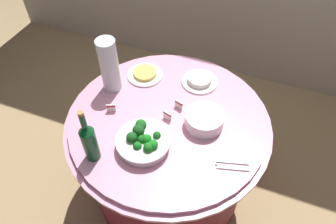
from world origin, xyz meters
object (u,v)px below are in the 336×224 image
label_placard_rear (179,104)px  decorative_fruit_vase (110,68)px  wine_bottle (89,141)px  broccoli_bowl (143,141)px  serving_tongs (231,166)px  label_placard_front (167,116)px  food_plate_noodles (145,74)px  food_plate_rice (200,80)px  label_placard_mid (111,108)px  plate_stack (204,120)px

label_placard_rear → decorative_fruit_vase: bearing=177.4°
wine_bottle → broccoli_bowl: bearing=34.2°
broccoli_bowl → serving_tongs: bearing=5.4°
serving_tongs → label_placard_front: 0.44m
serving_tongs → food_plate_noodles: (-0.66, 0.45, 0.01)m
food_plate_rice → label_placard_mid: label_placard_mid is taller
plate_stack → food_plate_rice: plate_stack is taller
food_plate_rice → label_placard_mid: size_ratio=4.00×
wine_bottle → food_plate_noodles: size_ratio=1.53×
decorative_fruit_vase → label_placard_mid: bearing=-65.0°
plate_stack → food_plate_rice: (-0.12, 0.31, -0.02)m
label_placard_rear → wine_bottle: bearing=-122.6°
decorative_fruit_vase → label_placard_front: 0.43m
food_plate_rice → food_plate_noodles: bearing=-169.4°
plate_stack → label_placard_mid: size_ratio=3.82×
wine_bottle → decorative_fruit_vase: (-0.14, 0.48, 0.02)m
wine_bottle → label_placard_front: wine_bottle is taller
label_placard_front → label_placard_rear: bearing=73.2°
wine_bottle → label_placard_front: (0.26, 0.36, -0.10)m
serving_tongs → food_plate_rice: 0.61m
label_placard_front → wine_bottle: bearing=-126.3°
wine_bottle → food_plate_noodles: 0.65m
food_plate_rice → plate_stack: bearing=-68.8°
food_plate_rice → label_placard_rear: 0.25m
broccoli_bowl → wine_bottle: bearing=-145.8°
label_placard_front → label_placard_mid: same height
label_placard_front → serving_tongs: bearing=-23.1°
food_plate_noodles → label_placard_rear: size_ratio=4.00×
plate_stack → wine_bottle: size_ratio=0.62×
broccoli_bowl → label_placard_mid: broccoli_bowl is taller
broccoli_bowl → label_placard_mid: 0.31m
food_plate_noodles → broccoli_bowl: bearing=-67.2°
plate_stack → food_plate_noodles: size_ratio=0.95×
label_placard_rear → serving_tongs: bearing=-36.1°
broccoli_bowl → food_plate_noodles: bearing=112.8°
label_placard_rear → plate_stack: bearing=-20.6°
serving_tongs → food_plate_noodles: size_ratio=0.76×
broccoli_bowl → plate_stack: broccoli_bowl is taller
label_placard_mid → decorative_fruit_vase: bearing=115.0°
broccoli_bowl → wine_bottle: (-0.21, -0.14, 0.09)m
decorative_fruit_vase → label_placard_rear: 0.45m
label_placard_front → label_placard_rear: size_ratio=1.00×
label_placard_front → label_placard_rear: 0.10m
food_plate_rice → label_placard_rear: size_ratio=4.00×
plate_stack → label_placard_front: bearing=-169.6°
decorative_fruit_vase → food_plate_rice: size_ratio=1.55×
plate_stack → decorative_fruit_vase: bearing=172.1°
food_plate_noodles → label_placard_rear: bearing=-32.2°
broccoli_bowl → label_placard_front: broccoli_bowl is taller
broccoli_bowl → decorative_fruit_vase: decorative_fruit_vase is taller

